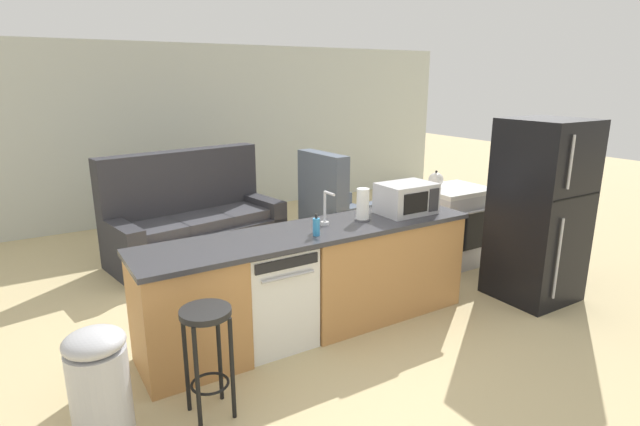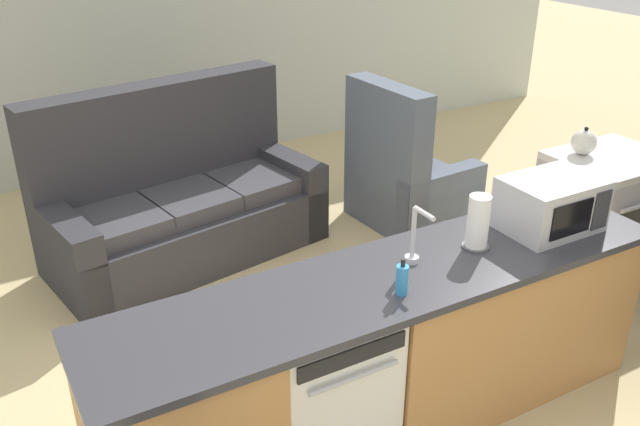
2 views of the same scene
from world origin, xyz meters
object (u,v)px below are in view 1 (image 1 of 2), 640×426
at_px(dishwasher, 271,294).
at_px(armchair, 335,216).
at_px(trash_bin, 100,387).
at_px(couch, 193,225).
at_px(stove_range, 452,225).
at_px(soap_bottle, 316,227).
at_px(refrigerator, 540,211).
at_px(bar_stool, 207,339).
at_px(paper_towel_roll, 363,205).
at_px(kettle, 436,180).
at_px(microwave, 406,198).

height_order(dishwasher, armchair, armchair).
bearing_deg(trash_bin, couch, 62.92).
distance_m(stove_range, soap_bottle, 2.42).
height_order(refrigerator, couch, refrigerator).
bearing_deg(couch, stove_range, -35.47).
distance_m(dishwasher, couch, 2.33).
distance_m(stove_range, refrigerator, 1.18).
bearing_deg(bar_stool, paper_towel_roll, 21.30).
xyz_separation_m(soap_bottle, kettle, (2.09, 0.83, 0.01)).
height_order(kettle, trash_bin, kettle).
bearing_deg(paper_towel_roll, refrigerator, -18.71).
relative_size(dishwasher, trash_bin, 1.14).
relative_size(stove_range, microwave, 1.80).
bearing_deg(refrigerator, trash_bin, -179.87).
xyz_separation_m(refrigerator, paper_towel_roll, (-1.68, 0.57, 0.16)).
bearing_deg(couch, paper_towel_roll, -70.53).
relative_size(stove_range, armchair, 0.75).
height_order(dishwasher, bar_stool, dishwasher).
height_order(paper_towel_roll, couch, couch).
distance_m(paper_towel_roll, armchair, 2.22).
xyz_separation_m(paper_towel_roll, trash_bin, (-2.29, -0.58, -0.66)).
distance_m(dishwasher, paper_towel_roll, 1.11).
xyz_separation_m(kettle, couch, (-2.33, 1.65, -0.59)).
distance_m(microwave, armchair, 2.08).
relative_size(refrigerator, microwave, 3.49).
bearing_deg(soap_bottle, armchair, 53.32).
relative_size(microwave, couch, 0.24).
bearing_deg(stove_range, couch, 144.53).
bearing_deg(armchair, soap_bottle, -126.68).
relative_size(microwave, paper_towel_roll, 1.77).
relative_size(paper_towel_roll, couch, 0.13).
height_order(stove_range, couch, couch).
xyz_separation_m(stove_range, kettle, (-0.17, 0.13, 0.53)).
bearing_deg(soap_bottle, couch, 95.54).
bearing_deg(trash_bin, armchair, 37.18).
bearing_deg(soap_bottle, trash_bin, -166.54).
bearing_deg(paper_towel_roll, couch, 109.47).
xyz_separation_m(refrigerator, microwave, (-1.21, 0.55, 0.17)).
distance_m(kettle, trash_bin, 4.05).
xyz_separation_m(dishwasher, armchair, (1.87, 1.90, -0.07)).
bearing_deg(microwave, couch, 119.03).
distance_m(stove_range, trash_bin, 4.13).
relative_size(bar_stool, trash_bin, 1.00).
relative_size(refrigerator, soap_bottle, 9.93).
bearing_deg(bar_stool, armchair, 44.05).
bearing_deg(stove_range, bar_stool, -160.63).
relative_size(refrigerator, armchair, 1.46).
height_order(refrigerator, paper_towel_roll, refrigerator).
bearing_deg(stove_range, microwave, -155.49).
height_order(paper_towel_roll, kettle, paper_towel_roll).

